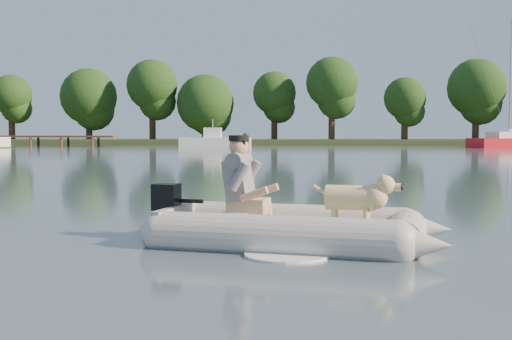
# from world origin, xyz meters

# --- Properties ---
(water) EXTENTS (160.00, 160.00, 0.00)m
(water) POSITION_xyz_m (0.00, 0.00, 0.00)
(water) COLOR slate
(water) RESTS_ON ground
(shore_bank) EXTENTS (160.00, 12.00, 0.70)m
(shore_bank) POSITION_xyz_m (0.00, 62.00, 0.25)
(shore_bank) COLOR #47512D
(shore_bank) RESTS_ON water
(dock) EXTENTS (18.00, 2.00, 1.04)m
(dock) POSITION_xyz_m (-26.00, 52.00, 0.52)
(dock) COLOR #4C331E
(dock) RESTS_ON water
(treeline) EXTENTS (75.85, 7.35, 9.27)m
(treeline) POSITION_xyz_m (1.46, 61.10, 5.39)
(treeline) COLOR #332316
(treeline) RESTS_ON shore_bank
(dinghy) EXTENTS (5.19, 4.18, 1.35)m
(dinghy) POSITION_xyz_m (0.98, -0.35, 0.57)
(dinghy) COLOR #9F9F9A
(dinghy) RESTS_ON water
(man) EXTENTS (0.81, 0.74, 1.05)m
(man) POSITION_xyz_m (0.33, -0.16, 0.76)
(man) COLOR slate
(man) RESTS_ON dinghy
(dog) EXTENTS (0.95, 0.50, 0.60)m
(dog) POSITION_xyz_m (1.61, -0.43, 0.50)
(dog) COLOR tan
(dog) RESTS_ON dinghy
(outboard_motor) EXTENTS (0.45, 0.36, 0.77)m
(outboard_motor) POSITION_xyz_m (-0.60, -0.02, 0.30)
(outboard_motor) COLOR black
(outboard_motor) RESTS_ON dinghy
(motorboat) EXTENTS (6.03, 2.45, 2.53)m
(motorboat) POSITION_xyz_m (-6.36, 44.48, 1.15)
(motorboat) COLOR white
(motorboat) RESTS_ON water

